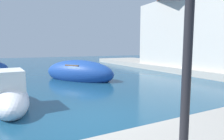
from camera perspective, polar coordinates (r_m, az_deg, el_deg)
ground at (r=6.06m, az=-6.67°, el=-14.68°), size 80.00×80.00×0.00m
quay_promenade at (r=8.23m, az=24.02°, el=-7.64°), size 44.00×32.00×0.50m
moored_boat_1 at (r=13.35m, az=-9.79°, el=-0.79°), size 4.67×5.43×1.75m
moored_boat_5 at (r=8.16m, az=-28.30°, el=-6.69°), size 1.61×4.15×1.68m
waterfront_building_main at (r=19.43m, az=23.69°, el=11.56°), size 5.61×10.50×6.97m
quayside_lamp_post at (r=2.73m, az=22.01°, el=17.61°), size 0.28×0.28×3.63m
quayside_tree at (r=18.52m, az=22.84°, el=8.76°), size 2.45×2.45×3.77m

